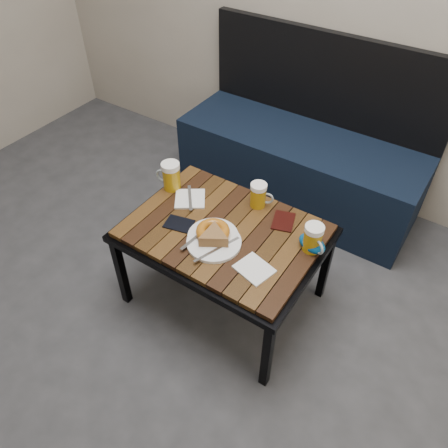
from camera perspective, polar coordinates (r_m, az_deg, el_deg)
The scene contains 13 objects.
ground at distance 1.96m, azimuth -17.43°, elevation -24.93°, with size 4.00×4.00×0.00m, color #2D2D30.
bench at distance 2.64m, azimuth 9.94°, elevation 8.17°, with size 1.40×0.50×0.95m.
cafe_table at distance 1.90m, azimuth 0.00°, elevation -1.59°, with size 0.84×0.62×0.47m.
beer_mug_left at distance 2.05m, azimuth -6.97°, elevation 6.27°, with size 0.13×0.10×0.14m.
beer_mug_centre at distance 1.95m, azimuth 4.56°, elevation 3.80°, with size 0.11×0.09×0.12m.
beer_mug_right at distance 1.77m, azimuth 11.57°, elevation -1.85°, with size 0.12×0.10×0.13m.
plate_pie at distance 1.78m, azimuth -1.33°, elevation -2.01°, with size 0.23×0.23×0.06m.
plate_bagel at distance 1.81m, azimuth -1.47°, elevation -1.23°, with size 0.21×0.27×0.06m.
napkin_left at distance 2.01m, azimuth -4.46°, elevation 3.31°, with size 0.19×0.19×0.01m.
napkin_right at distance 1.71m, azimuth 3.96°, elevation -5.88°, with size 0.16×0.14×0.01m.
passport_navy at distance 1.89m, azimuth -5.90°, elevation 0.02°, with size 0.09×0.12×0.01m, color black.
passport_burgundy at distance 1.91m, azimuth 7.76°, elevation 0.38°, with size 0.09×0.12×0.01m, color black.
knit_pouch at distance 1.80m, azimuth 11.43°, elevation -2.52°, with size 0.12×0.08×0.05m, color navy.
Camera 1 is at (0.81, -0.26, 1.77)m, focal length 35.00 mm.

